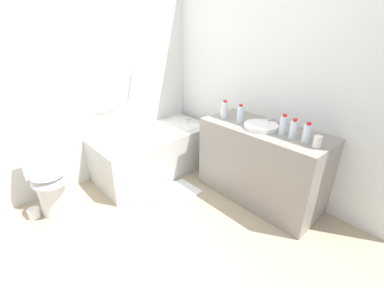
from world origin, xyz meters
The scene contains 17 objects.
ground_plane centered at (0.00, 0.00, 0.00)m, with size 4.11×4.11×0.00m, color tan.
wall_back_tiled centered at (0.00, 1.38, 1.23)m, with size 3.51×0.10×2.45m, color silver.
wall_right_mirror centered at (1.61, 0.00, 1.23)m, with size 0.10×3.06×2.45m, color silver.
bathtub centered at (0.74, 0.97, 0.30)m, with size 1.51×0.73×1.32m.
toilet centered at (-0.53, 1.00, 0.35)m, with size 0.35×0.47×0.71m.
vanity_counter centered at (1.27, -0.29, 0.42)m, with size 0.58×1.32×0.84m, color gray.
sink_basin centered at (1.22, -0.27, 0.86)m, with size 0.34×0.34×0.04m, color white.
sink_faucet centered at (1.42, -0.27, 0.87)m, with size 0.10×0.15×0.06m.
water_bottle_0 centered at (1.23, -0.50, 0.93)m, with size 0.07×0.07×0.20m.
water_bottle_1 centered at (1.22, -0.61, 0.93)m, with size 0.07×0.07×0.19m.
water_bottle_2 centered at (1.21, -0.01, 0.93)m, with size 0.07×0.07×0.20m.
water_bottle_3 centered at (1.18, 0.19, 0.94)m, with size 0.07×0.07×0.21m.
water_bottle_4 centered at (1.22, -0.73, 0.93)m, with size 0.07×0.07×0.19m.
drinking_glass_0 centered at (1.19, -0.85, 0.89)m, with size 0.07×0.07×0.10m, color white.
drinking_glass_1 centered at (1.24, 0.25, 0.88)m, with size 0.08×0.08×0.08m, color white.
bath_mat centered at (0.56, 0.37, 0.01)m, with size 0.60×0.38×0.01m, color white.
toilet_paper_roll centered at (-0.72, 1.01, 0.05)m, with size 0.11×0.11×0.10m, color white.
Camera 1 is at (-0.92, -1.60, 1.77)m, focal length 24.05 mm.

